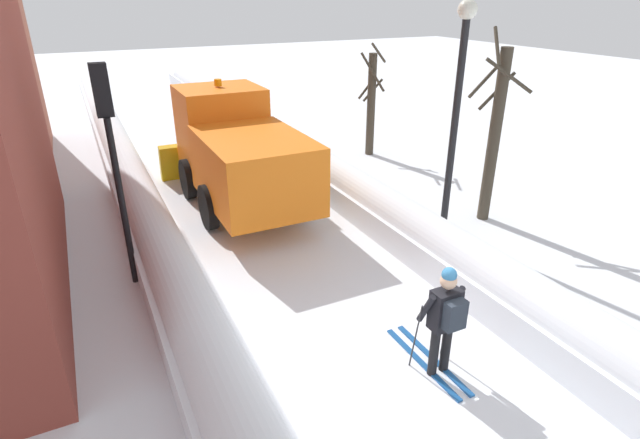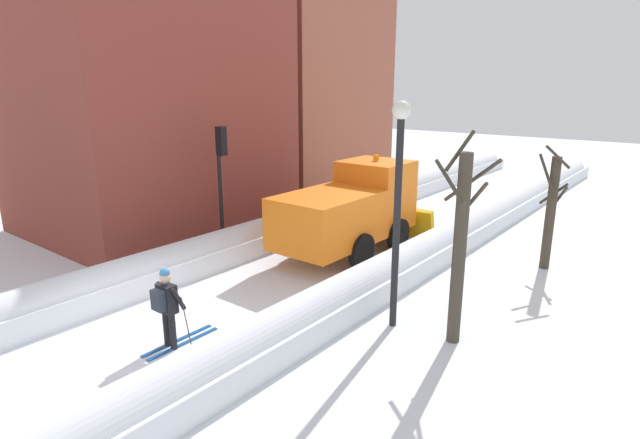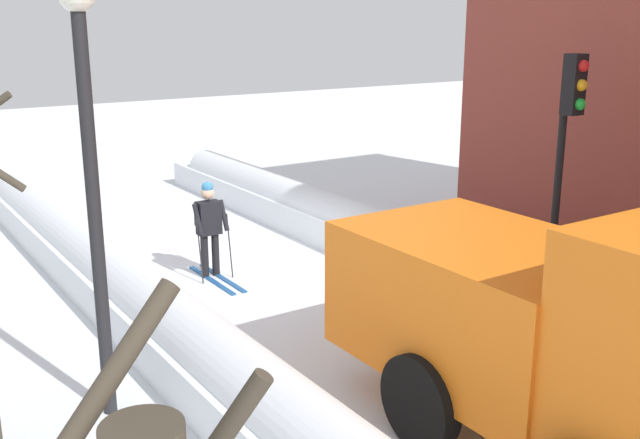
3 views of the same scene
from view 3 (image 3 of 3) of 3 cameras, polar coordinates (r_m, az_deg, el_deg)
plow_truck at (r=8.30m, az=19.11°, el=-8.39°), size 3.20×5.98×3.12m
skier at (r=13.85m, az=-8.51°, el=-0.38°), size 0.62×1.80×1.81m
traffic_light_pole at (r=11.96m, az=18.41°, el=6.03°), size 0.28×0.42×4.17m
street_lamp at (r=8.73m, az=-17.23°, el=5.10°), size 0.40×0.40×5.12m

